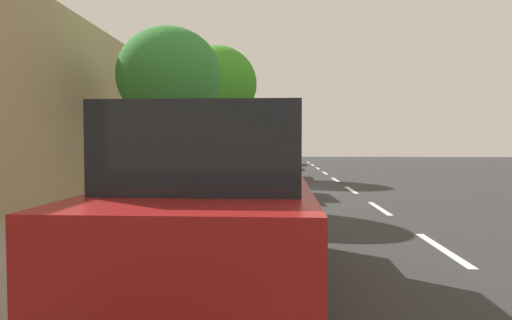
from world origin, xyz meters
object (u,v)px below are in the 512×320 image
(street_tree_near_cyclist, at_px, (217,84))
(parked_suv_tan_nearest, at_px, (268,151))
(cyclist_with_backpack, at_px, (212,173))
(street_tree_mid_block, at_px, (169,77))
(parked_sedan_silver_far, at_px, (259,170))
(parked_suv_red_farthest, at_px, (220,199))
(parked_sedan_grey_mid, at_px, (263,161))
(bicycle_at_curb, at_px, (220,204))
(pedestrian_on_phone, at_px, (228,150))
(parked_sedan_green_second, at_px, (267,157))

(street_tree_near_cyclist, bearing_deg, parked_suv_tan_nearest, -99.25)
(cyclist_with_backpack, distance_m, street_tree_mid_block, 3.32)
(cyclist_with_backpack, bearing_deg, parked_sedan_silver_far, -99.87)
(parked_suv_red_farthest, bearing_deg, cyclist_with_backpack, -80.35)
(cyclist_with_backpack, bearing_deg, parked_sedan_grey_mid, -93.64)
(parked_suv_tan_nearest, xyz_separation_m, parked_sedan_grey_mid, (-0.02, 12.19, -0.27))
(parked_suv_tan_nearest, distance_m, parked_sedan_grey_mid, 12.20)
(parked_sedan_silver_far, bearing_deg, parked_suv_tan_nearest, -89.73)
(bicycle_at_curb, relative_size, pedestrian_on_phone, 0.96)
(parked_sedan_grey_mid, xyz_separation_m, bicycle_at_curb, (0.52, 12.13, -0.38))
(bicycle_at_curb, bearing_deg, street_tree_mid_block, -55.30)
(parked_suv_tan_nearest, bearing_deg, pedestrian_on_phone, 57.27)
(bicycle_at_curb, distance_m, pedestrian_on_phone, 20.41)
(cyclist_with_backpack, bearing_deg, street_tree_mid_block, -53.38)
(parked_sedan_grey_mid, relative_size, street_tree_near_cyclist, 0.74)
(bicycle_at_curb, relative_size, street_tree_mid_block, 0.37)
(cyclist_with_backpack, relative_size, street_tree_mid_block, 0.36)
(parked_sedan_grey_mid, bearing_deg, parked_sedan_green_second, -90.06)
(parked_sedan_silver_far, height_order, street_tree_near_cyclist, street_tree_near_cyclist)
(bicycle_at_curb, distance_m, street_tree_near_cyclist, 12.14)
(parked_suv_tan_nearest, bearing_deg, street_tree_near_cyclist, 80.75)
(bicycle_at_curb, relative_size, street_tree_near_cyclist, 0.27)
(parked_sedan_green_second, bearing_deg, street_tree_mid_block, 82.44)
(parked_suv_red_farthest, relative_size, bicycle_at_curb, 2.88)
(street_tree_near_cyclist, bearing_deg, parked_sedan_silver_far, 109.58)
(parked_suv_red_farthest, relative_size, pedestrian_on_phone, 2.77)
(parked_suv_tan_nearest, bearing_deg, cyclist_with_backpack, 88.26)
(parked_suv_tan_nearest, height_order, bicycle_at_curb, parked_suv_tan_nearest)
(cyclist_with_backpack, bearing_deg, pedestrian_on_phone, -84.64)
(bicycle_at_curb, bearing_deg, parked_sedan_grey_mid, -92.44)
(parked_sedan_grey_mid, xyz_separation_m, parked_suv_red_farthest, (-0.04, 16.29, 0.27))
(parked_sedan_grey_mid, relative_size, cyclist_with_backpack, 2.72)
(parked_sedan_silver_far, distance_m, cyclist_with_backpack, 4.77)
(parked_suv_tan_nearest, bearing_deg, street_tree_mid_block, 84.52)
(street_tree_mid_block, bearing_deg, parked_sedan_grey_mid, -102.24)
(parked_sedan_green_second, height_order, bicycle_at_curb, parked_sedan_green_second)
(parked_sedan_silver_far, bearing_deg, parked_sedan_grey_mid, -89.37)
(parked_sedan_silver_far, relative_size, street_tree_mid_block, 1.00)
(parked_sedan_grey_mid, xyz_separation_m, parked_sedan_silver_far, (-0.08, 6.97, 0.00))
(parked_suv_red_farthest, distance_m, street_tree_mid_block, 7.22)
(parked_sedan_grey_mid, bearing_deg, street_tree_mid_block, 77.76)
(parked_suv_tan_nearest, xyz_separation_m, bicycle_at_curb, (0.50, 24.32, -0.66))
(parked_suv_red_farthest, relative_size, street_tree_near_cyclist, 0.79)
(parked_sedan_green_second, distance_m, parked_sedan_grey_mid, 6.27)
(parked_sedan_grey_mid, bearing_deg, pedestrian_on_phone, -72.33)
(parked_sedan_grey_mid, xyz_separation_m, pedestrian_on_phone, (2.60, -8.17, 0.38))
(parked_suv_tan_nearest, height_order, parked_sedan_grey_mid, parked_suv_tan_nearest)
(parked_suv_red_farthest, bearing_deg, street_tree_near_cyclist, -82.03)
(street_tree_near_cyclist, relative_size, pedestrian_on_phone, 3.51)
(parked_suv_red_farthest, bearing_deg, parked_sedan_silver_far, -90.19)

